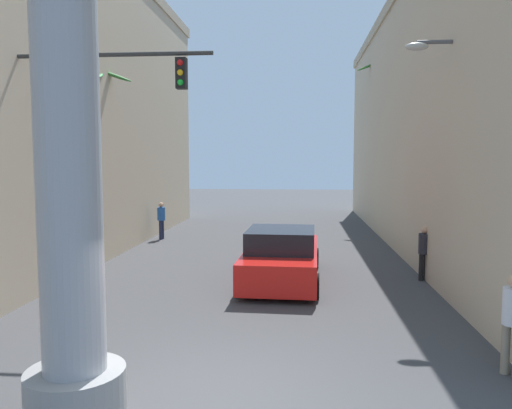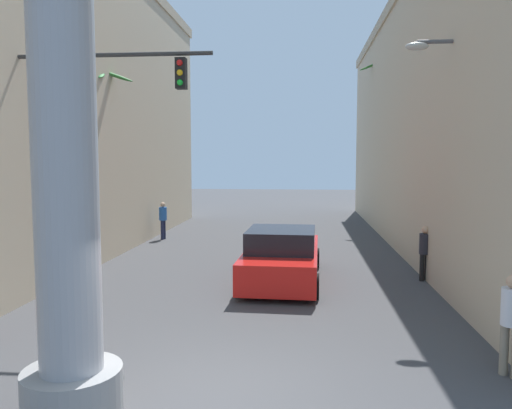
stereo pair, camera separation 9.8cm
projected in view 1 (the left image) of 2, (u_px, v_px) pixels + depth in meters
ground_plane at (267, 261)px, 17.37m from camera, size 84.06×84.06×0.00m
building_left at (6, 99)px, 17.23m from camera, size 7.18×26.25×11.17m
building_right at (498, 120)px, 19.88m from camera, size 8.62×28.04×10.15m
neon_sign_pole at (64, 24)px, 6.27m from camera, size 2.92×1.32×11.65m
street_lamp at (476, 142)px, 12.21m from camera, size 2.18×0.28×6.50m
traffic_light_mast at (71, 129)px, 11.75m from camera, size 4.98×0.32×6.02m
car_lead at (282, 257)px, 14.41m from camera, size 2.28×5.25×1.56m
palm_tree_mid_left at (100, 149)px, 17.61m from camera, size 2.39×2.39×6.68m
palm_tree_far_right at (385, 124)px, 26.54m from camera, size 3.06×2.92×8.85m
pedestrian_far_left at (161, 218)px, 21.95m from camera, size 0.38×0.38×1.64m
pedestrian_mid_right at (424, 249)px, 14.46m from camera, size 0.47×0.47×1.60m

